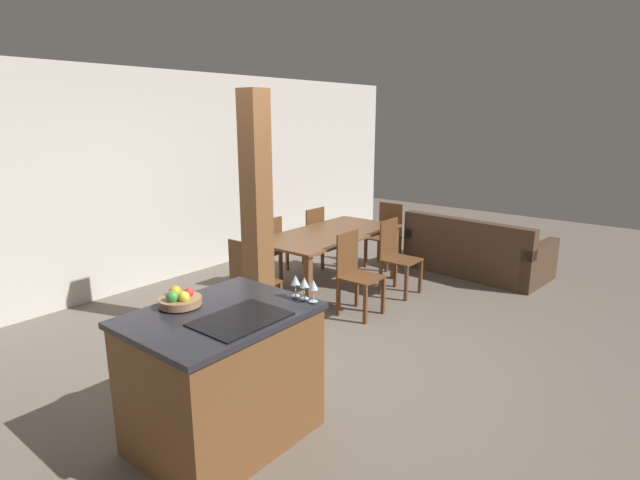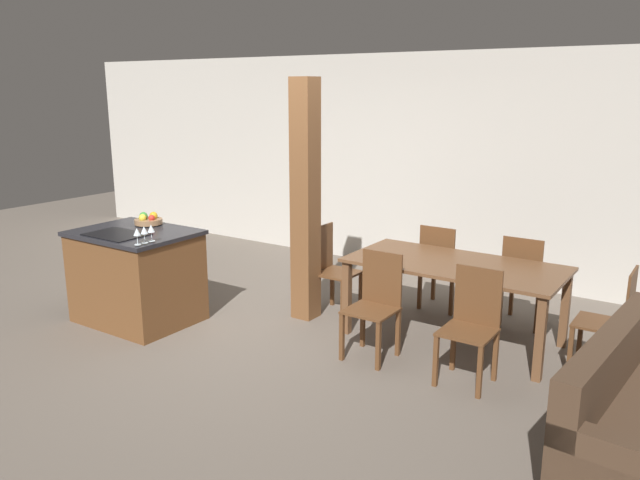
# 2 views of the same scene
# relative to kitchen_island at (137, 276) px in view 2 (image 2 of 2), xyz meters

# --- Properties ---
(ground_plane) EXTENTS (16.00, 16.00, 0.00)m
(ground_plane) POSITION_rel_kitchen_island_xyz_m (1.18, 0.41, -0.46)
(ground_plane) COLOR #665B51
(wall_back) EXTENTS (11.20, 0.08, 2.70)m
(wall_back) POSITION_rel_kitchen_island_xyz_m (1.18, 3.25, 0.89)
(wall_back) COLOR beige
(wall_back) RESTS_ON ground_plane
(kitchen_island) EXTENTS (1.15, 0.88, 0.93)m
(kitchen_island) POSITION_rel_kitchen_island_xyz_m (0.00, 0.00, 0.00)
(kitchen_island) COLOR brown
(kitchen_island) RESTS_ON ground_plane
(fruit_bowl) EXTENTS (0.28, 0.28, 0.12)m
(fruit_bowl) POSITION_rel_kitchen_island_xyz_m (-0.10, 0.27, 0.51)
(fruit_bowl) COLOR #99704C
(fruit_bowl) RESTS_ON kitchen_island
(wine_glass_near) EXTENTS (0.06, 0.06, 0.15)m
(wine_glass_near) POSITION_rel_kitchen_island_xyz_m (0.50, -0.37, 0.58)
(wine_glass_near) COLOR silver
(wine_glass_near) RESTS_ON kitchen_island
(wine_glass_middle) EXTENTS (0.06, 0.06, 0.15)m
(wine_glass_middle) POSITION_rel_kitchen_island_xyz_m (0.50, -0.29, 0.58)
(wine_glass_middle) COLOR silver
(wine_glass_middle) RESTS_ON kitchen_island
(wine_glass_far) EXTENTS (0.06, 0.06, 0.15)m
(wine_glass_far) POSITION_rel_kitchen_island_xyz_m (0.50, -0.21, 0.58)
(wine_glass_far) COLOR silver
(wine_glass_far) RESTS_ON kitchen_island
(dining_table) EXTENTS (1.91, 0.95, 0.74)m
(dining_table) POSITION_rel_kitchen_island_xyz_m (2.80, 1.28, 0.19)
(dining_table) COLOR brown
(dining_table) RESTS_ON ground_plane
(dining_chair_near_left) EXTENTS (0.40, 0.40, 0.91)m
(dining_chair_near_left) POSITION_rel_kitchen_island_xyz_m (2.37, 0.58, 0.01)
(dining_chair_near_left) COLOR brown
(dining_chair_near_left) RESTS_ON ground_plane
(dining_chair_near_right) EXTENTS (0.40, 0.40, 0.91)m
(dining_chair_near_right) POSITION_rel_kitchen_island_xyz_m (3.23, 0.58, 0.01)
(dining_chair_near_right) COLOR brown
(dining_chair_near_right) RESTS_ON ground_plane
(dining_chair_far_left) EXTENTS (0.40, 0.40, 0.91)m
(dining_chair_far_left) POSITION_rel_kitchen_island_xyz_m (2.37, 1.98, 0.01)
(dining_chair_far_left) COLOR brown
(dining_chair_far_left) RESTS_ON ground_plane
(dining_chair_far_right) EXTENTS (0.40, 0.40, 0.91)m
(dining_chair_far_right) POSITION_rel_kitchen_island_xyz_m (3.23, 1.98, 0.01)
(dining_chair_far_right) COLOR brown
(dining_chair_far_right) RESTS_ON ground_plane
(dining_chair_head_end) EXTENTS (0.40, 0.40, 0.91)m
(dining_chair_head_end) POSITION_rel_kitchen_island_xyz_m (1.47, 1.28, 0.01)
(dining_chair_head_end) COLOR brown
(dining_chair_head_end) RESTS_ON ground_plane
(dining_chair_foot_end) EXTENTS (0.40, 0.40, 0.91)m
(dining_chair_foot_end) POSITION_rel_kitchen_island_xyz_m (4.14, 1.28, 0.01)
(dining_chair_foot_end) COLOR brown
(dining_chair_foot_end) RESTS_ON ground_plane
(timber_post) EXTENTS (0.22, 0.22, 2.38)m
(timber_post) POSITION_rel_kitchen_island_xyz_m (1.33, 1.02, 0.73)
(timber_post) COLOR brown
(timber_post) RESTS_ON ground_plane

